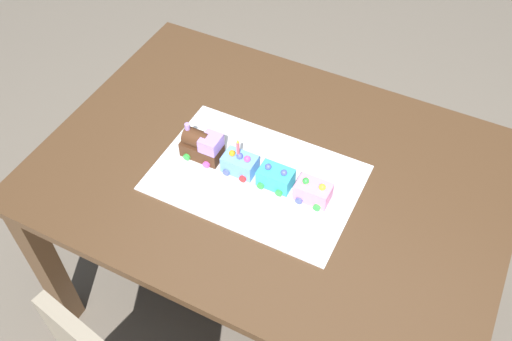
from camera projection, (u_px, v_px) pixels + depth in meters
The scene contains 8 objects.
ground_plane at pixel (269, 289), 2.26m from camera, with size 8.00×8.00×0.00m, color #6B6054.
dining_table at pixel (273, 191), 1.78m from camera, with size 1.40×1.00×0.74m.
cake_board at pixel (256, 178), 1.67m from camera, with size 0.60×0.40×0.00m, color silver.
cake_locomotive at pixel (202, 145), 1.69m from camera, with size 0.14×0.08×0.12m.
cake_car_tanker_sky_blue at pixel (240, 163), 1.67m from camera, with size 0.10×0.08×0.07m.
cake_car_caboose_turquoise at pixel (276, 177), 1.63m from camera, with size 0.10×0.08×0.07m.
cake_car_hopper_bubblegum at pixel (313, 192), 1.60m from camera, with size 0.10×0.08×0.07m.
birthday_candle at pixel (238, 147), 1.62m from camera, with size 0.01×0.01×0.06m.
Camera 1 is at (0.45, -1.02, 2.02)m, focal length 39.42 mm.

